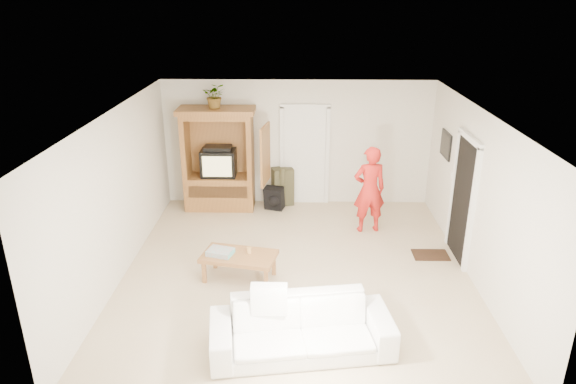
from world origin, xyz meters
name	(u,v)px	position (x,y,z in m)	size (l,w,h in m)	color
floor	(296,272)	(0.00, 0.00, 0.00)	(6.00, 6.00, 0.00)	tan
ceiling	(297,113)	(0.00, 0.00, 2.60)	(6.00, 6.00, 0.00)	white
wall_back	(298,143)	(0.00, 3.00, 1.30)	(5.50, 5.50, 0.00)	silver
wall_front	(295,312)	(0.00, -3.00, 1.30)	(5.50, 5.50, 0.00)	silver
wall_left	(118,196)	(-2.75, 0.00, 1.30)	(6.00, 6.00, 0.00)	silver
wall_right	(478,199)	(2.75, 0.00, 1.30)	(6.00, 6.00, 0.00)	silver
armoire	(220,166)	(-1.58, 2.66, 0.91)	(1.82, 1.14, 2.10)	#975F2E
door_back	(305,157)	(0.15, 2.97, 1.02)	(0.85, 0.05, 2.04)	white
doorway_right	(463,201)	(2.73, 0.60, 1.02)	(0.05, 0.90, 2.04)	black
framed_picture	(446,145)	(2.73, 1.90, 1.60)	(0.03, 0.60, 0.48)	black
doormat	(431,255)	(2.30, 0.60, 0.01)	(0.60, 0.40, 0.02)	#382316
plant	(215,96)	(-1.60, 2.63, 2.35)	(0.44, 0.38, 0.49)	#4C7238
man	(369,190)	(1.33, 1.59, 0.82)	(0.60, 0.39, 1.65)	red
sofa	(301,328)	(0.07, -1.93, 0.33)	(2.25, 0.88, 0.66)	white
coffee_table	(239,258)	(-0.89, -0.22, 0.37)	(1.24, 0.83, 0.42)	brown
towel	(220,252)	(-1.18, -0.22, 0.46)	(0.38, 0.28, 0.08)	#D5474E
candle	(249,250)	(-0.74, -0.17, 0.47)	(0.08, 0.08, 0.10)	tan
backpack_black	(274,199)	(-0.48, 2.55, 0.24)	(0.38, 0.23, 0.47)	black
backpack_olive	(283,186)	(-0.31, 2.85, 0.40)	(0.42, 0.31, 0.80)	#47442B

